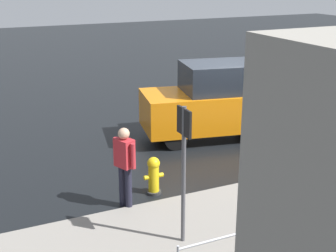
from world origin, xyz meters
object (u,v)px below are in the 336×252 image
sign_post (184,156)px  fire_hydrant (154,176)px  pedestrian (125,161)px  moving_hatchback (218,101)px

sign_post → fire_hydrant: bearing=-98.3°
fire_hydrant → sign_post: sign_post is taller
fire_hydrant → pedestrian: (0.72, 0.29, 0.56)m
fire_hydrant → pedestrian: 0.95m
moving_hatchback → pedestrian: moving_hatchback is taller
sign_post → moving_hatchback: bearing=-126.5°
fire_hydrant → sign_post: 2.26m
moving_hatchback → sign_post: size_ratio=1.73×
moving_hatchback → sign_post: bearing=53.5°
fire_hydrant → sign_post: (0.28, 1.90, 1.18)m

